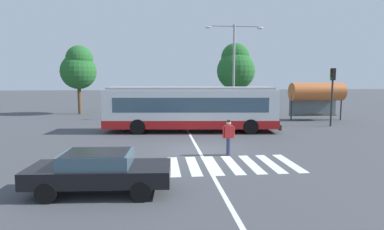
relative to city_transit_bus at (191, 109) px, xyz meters
The scene contains 14 objects.
ground_plane 6.11m from the city_transit_bus, 90.97° to the right, with size 160.00×160.00×0.00m, color #424449.
city_transit_bus is the anchor object (origin of this frame).
pedestrian_crossing_street 7.17m from the city_transit_bus, 81.27° to the right, with size 0.58×0.33×1.72m.
foreground_sedan 12.36m from the city_transit_bus, 109.65° to the right, with size 4.60×2.09×1.35m.
parked_car_silver 8.20m from the city_transit_bus, 97.80° to the left, with size 2.01×4.57×1.35m.
parked_car_teal 8.23m from the city_transit_bus, 80.27° to the left, with size 1.94×4.53×1.35m.
parked_car_champagne 9.03m from the city_transit_bus, 61.97° to the left, with size 1.95×4.54×1.35m.
traffic_light_far_corner 11.05m from the city_transit_bus, ahead, with size 0.33×0.32×4.40m.
bus_stop_shelter 12.36m from the city_transit_bus, 22.32° to the left, with size 4.62×1.54×3.25m.
twin_arm_street_lamp 8.27m from the city_transit_bus, 54.02° to the left, with size 5.13×0.32×8.24m.
background_tree_left 15.83m from the city_transit_bus, 130.53° to the left, with size 3.54×3.54×6.87m.
background_tree_right 14.89m from the city_transit_bus, 64.46° to the left, with size 4.16×4.16×7.43m.
crosswalk_painted_stripes 8.92m from the city_transit_bus, 84.13° to the right, with size 5.50×3.05×0.01m.
lane_center_line 4.21m from the city_transit_bus, 92.91° to the right, with size 0.16×24.00×0.01m, color silver.
Camera 1 is at (-2.15, -16.17, 3.73)m, focal length 30.44 mm.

